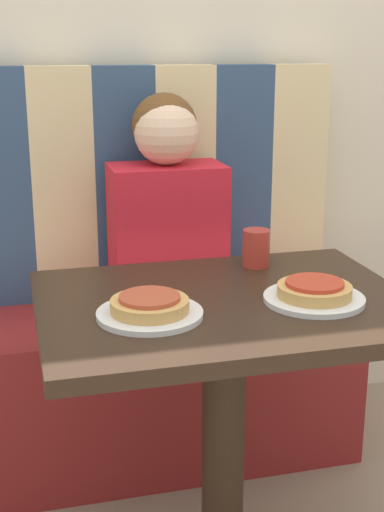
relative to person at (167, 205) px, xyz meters
The scene contains 10 objects.
wall_back 0.56m from the person, 90.00° to the left, with size 7.00×0.05×2.60m.
booth_seat 0.56m from the person, 90.00° to the right, with size 1.14×0.45×0.49m.
booth_backrest 0.18m from the person, 90.00° to the left, with size 1.14×0.09×0.71m.
dining_table 0.62m from the person, 90.00° to the right, with size 0.82×0.62×0.73m.
person is the anchor object (origin of this frame).
plate_left 0.68m from the person, 105.56° to the right, with size 0.22×0.22×0.01m.
plate_right 0.68m from the person, 74.44° to the right, with size 0.22×0.22×0.01m.
pizza_left 0.68m from the person, 105.56° to the right, with size 0.16×0.16×0.03m.
pizza_right 0.68m from the person, 74.44° to the right, with size 0.16×0.16×0.03m.
drinking_cup 0.41m from the person, 69.03° to the right, with size 0.07×0.07×0.09m.
Camera 1 is at (-0.44, -1.41, 1.26)m, focal length 50.00 mm.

